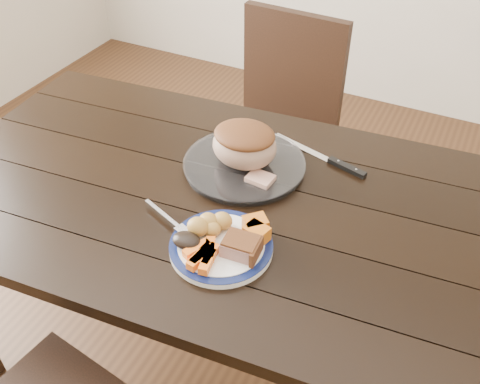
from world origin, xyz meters
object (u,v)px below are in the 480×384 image
at_px(fork, 171,220).
at_px(pork_slice, 241,247).
at_px(dining_table, 218,219).
at_px(carving_knife, 335,162).
at_px(serving_platter, 244,166).
at_px(roast_joint, 244,146).
at_px(dinner_plate, 221,247).
at_px(chair_far, 278,121).

bearing_deg(fork, pork_slice, 15.32).
bearing_deg(dining_table, carving_knife, 48.10).
relative_size(dining_table, serving_platter, 4.95).
bearing_deg(carving_knife, roast_joint, -133.57).
bearing_deg(dining_table, dinner_plate, -58.61).
relative_size(fork, carving_knife, 0.55).
bearing_deg(serving_platter, pork_slice, -65.14).
height_order(dinner_plate, serving_platter, serving_platter).
distance_m(chair_far, carving_knife, 0.64).
distance_m(dining_table, serving_platter, 0.17).
distance_m(dining_table, roast_joint, 0.22).
height_order(serving_platter, pork_slice, pork_slice).
distance_m(chair_far, serving_platter, 0.66).
relative_size(dining_table, roast_joint, 9.14).
height_order(dining_table, dinner_plate, dinner_plate).
distance_m(chair_far, roast_joint, 0.69).
bearing_deg(carving_knife, serving_platter, -133.57).
distance_m(dinner_plate, carving_knife, 0.47).
xyz_separation_m(fork, roast_joint, (0.06, 0.30, 0.06)).
bearing_deg(fork, dining_table, 96.32).
xyz_separation_m(serving_platter, roast_joint, (0.00, 0.00, 0.07)).
xyz_separation_m(dining_table, roast_joint, (0.02, 0.14, 0.17)).
xyz_separation_m(chair_far, pork_slice, (0.29, -0.92, 0.26)).
distance_m(chair_far, pork_slice, 1.00).
bearing_deg(chair_far, carving_knife, 131.18).
bearing_deg(carving_knife, dining_table, -116.21).
bearing_deg(serving_platter, carving_knife, 30.73).
xyz_separation_m(serving_platter, pork_slice, (0.15, -0.32, 0.03)).
relative_size(dinner_plate, pork_slice, 3.00).
bearing_deg(dinner_plate, roast_joint, 106.40).
relative_size(dining_table, carving_knife, 5.33).
relative_size(serving_platter, fork, 1.96).
bearing_deg(chair_far, dinner_plate, 107.42).
distance_m(dining_table, pork_slice, 0.28).
height_order(serving_platter, carving_knife, serving_platter).
bearing_deg(pork_slice, roast_joint, 114.86).
bearing_deg(pork_slice, dining_table, 131.88).
relative_size(serving_platter, carving_knife, 1.08).
bearing_deg(roast_joint, chair_far, 103.37).
relative_size(chair_far, pork_slice, 11.25).
distance_m(fork, carving_knife, 0.52).
xyz_separation_m(dinner_plate, fork, (-0.15, 0.01, 0.01)).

